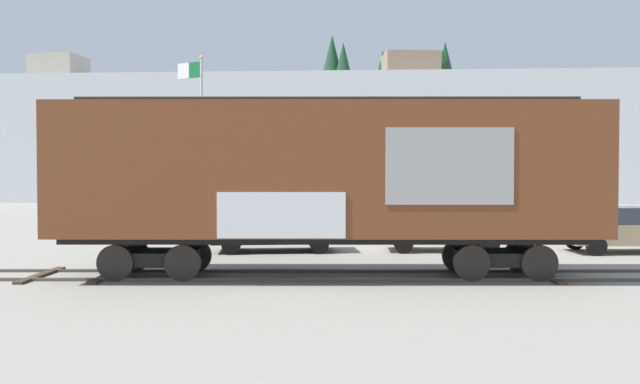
{
  "coord_description": "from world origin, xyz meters",
  "views": [
    {
      "loc": [
        0.13,
        -15.81,
        2.63
      ],
      "look_at": [
        -0.87,
        2.78,
        2.16
      ],
      "focal_mm": 33.89,
      "sensor_mm": 36.0,
      "label": 1
    }
  ],
  "objects_px": {
    "parked_car_white": "(441,228)",
    "flagpole": "(198,124)",
    "parked_car_tan": "(625,230)",
    "freight_car": "(327,174)",
    "parked_car_black": "(273,228)"
  },
  "relations": [
    {
      "from": "flagpole",
      "to": "parked_car_tan",
      "type": "relative_size",
      "value": 1.86
    },
    {
      "from": "parked_car_white",
      "to": "flagpole",
      "type": "bearing_deg",
      "value": 153.87
    },
    {
      "from": "parked_car_black",
      "to": "parked_car_tan",
      "type": "bearing_deg",
      "value": 1.32
    },
    {
      "from": "parked_car_black",
      "to": "parked_car_tan",
      "type": "xyz_separation_m",
      "value": [
        12.24,
        0.28,
        -0.02
      ]
    },
    {
      "from": "parked_car_tan",
      "to": "parked_car_white",
      "type": "bearing_deg",
      "value": 178.57
    },
    {
      "from": "freight_car",
      "to": "flagpole",
      "type": "relative_size",
      "value": 1.75
    },
    {
      "from": "parked_car_tan",
      "to": "parked_car_black",
      "type": "bearing_deg",
      "value": -178.68
    },
    {
      "from": "freight_car",
      "to": "parked_car_black",
      "type": "distance_m",
      "value": 6.03
    },
    {
      "from": "parked_car_white",
      "to": "parked_car_tan",
      "type": "xyz_separation_m",
      "value": [
        6.32,
        -0.16,
        -0.0
      ]
    },
    {
      "from": "flagpole",
      "to": "parked_car_white",
      "type": "bearing_deg",
      "value": -26.13
    },
    {
      "from": "freight_car",
      "to": "parked_car_black",
      "type": "xyz_separation_m",
      "value": [
        -2.12,
        5.32,
        -1.9
      ]
    },
    {
      "from": "flagpole",
      "to": "parked_car_white",
      "type": "xyz_separation_m",
      "value": [
        9.98,
        -4.9,
        -4.17
      ]
    },
    {
      "from": "parked_car_black",
      "to": "parked_car_tan",
      "type": "relative_size",
      "value": 1.07
    },
    {
      "from": "freight_car",
      "to": "flagpole",
      "type": "height_order",
      "value": "flagpole"
    },
    {
      "from": "freight_car",
      "to": "parked_car_white",
      "type": "height_order",
      "value": "freight_car"
    }
  ]
}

